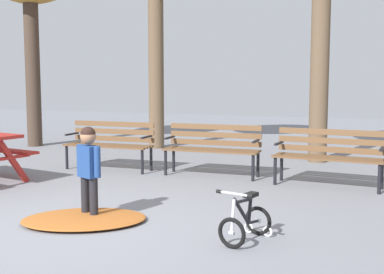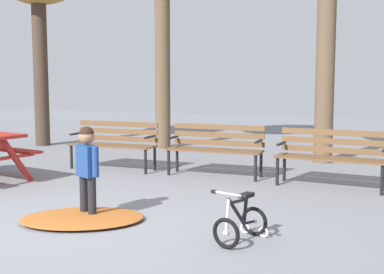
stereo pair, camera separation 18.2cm
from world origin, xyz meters
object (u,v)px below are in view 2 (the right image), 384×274
Objects in this scene: park_bench_right at (332,153)px; kids_bicycle at (241,222)px; child_standing at (87,165)px; park_bench_far_left at (114,141)px; park_bench_left at (216,145)px.

park_bench_right is 3.06m from kids_bicycle.
park_bench_right is 1.52× the size of child_standing.
kids_bicycle is (3.41, -3.02, -0.31)m from park_bench_far_left.
park_bench_far_left is 1.00× the size of park_bench_left.
park_bench_far_left is 1.52× the size of child_standing.
child_standing is 1.93m from kids_bicycle.
child_standing is (-2.28, -2.93, 0.12)m from park_bench_right.
park_bench_right is at bearing -4.29° from park_bench_left.
kids_bicycle is (1.88, -0.10, -0.43)m from child_standing.
park_bench_right is 3.71m from child_standing.
park_bench_right is (3.81, 0.00, 0.00)m from park_bench_far_left.
park_bench_left is at bearing 83.11° from child_standing.
park_bench_far_left and park_bench_right have the same top height.
park_bench_left and park_bench_right have the same top height.
park_bench_far_left is at bearing 138.49° from kids_bicycle.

